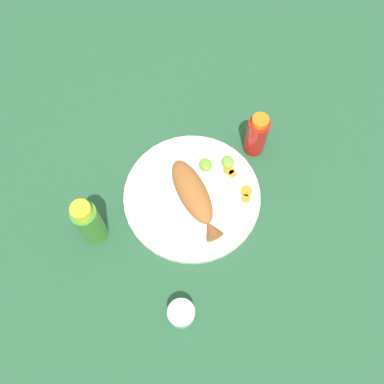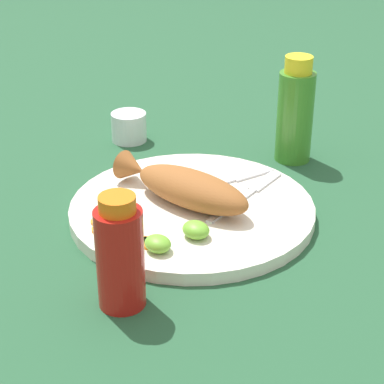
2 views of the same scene
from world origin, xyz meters
The scene contains 14 objects.
ground_plane centered at (0.00, 0.00, 0.00)m, with size 4.00×4.00×0.00m, color #235133.
main_plate centered at (0.00, 0.00, 0.01)m, with size 0.35×0.35×0.02m, color white.
fried_fish centered at (-0.01, 0.00, 0.04)m, with size 0.23×0.10×0.05m.
fork_near centered at (-0.02, 0.09, 0.02)m, with size 0.04×0.18×0.00m.
fork_far centered at (0.03, 0.08, 0.02)m, with size 0.05×0.18×0.00m.
carrot_slice_near centered at (-0.04, -0.13, 0.02)m, with size 0.02×0.02×0.00m, color orange.
carrot_slice_mid centered at (-0.02, -0.14, 0.02)m, with size 0.03×0.03×0.00m, color orange.
carrot_slice_far centered at (0.04, -0.11, 0.02)m, with size 0.03×0.03×0.00m, color orange.
carrot_slice_extra centered at (0.03, -0.12, 0.02)m, with size 0.02×0.02×0.00m, color orange.
lime_wedge_main centered at (0.06, -0.11, 0.03)m, with size 0.04×0.03×0.02m, color #6BB233.
lime_wedge_side centered at (0.07, -0.05, 0.03)m, with size 0.04×0.03×0.02m, color #6BB233.
hot_sauce_bottle_red centered at (0.10, -0.20, 0.07)m, with size 0.06×0.06×0.14m.
hot_sauce_bottle_green centered at (-0.03, 0.25, 0.08)m, with size 0.06×0.06×0.18m.
salt_cup centered at (-0.28, 0.10, 0.02)m, with size 0.06×0.06×0.05m.
Camera 1 is at (-0.40, 0.11, 1.01)m, focal length 40.00 mm.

